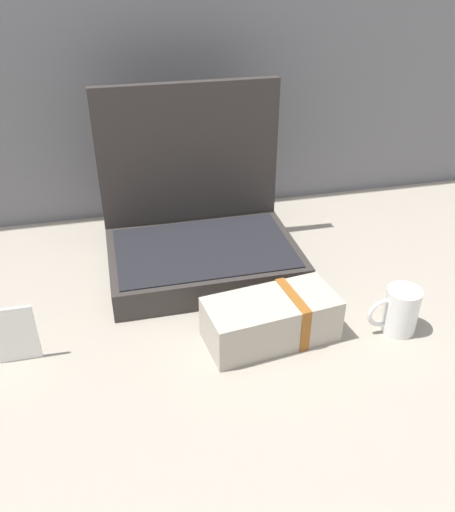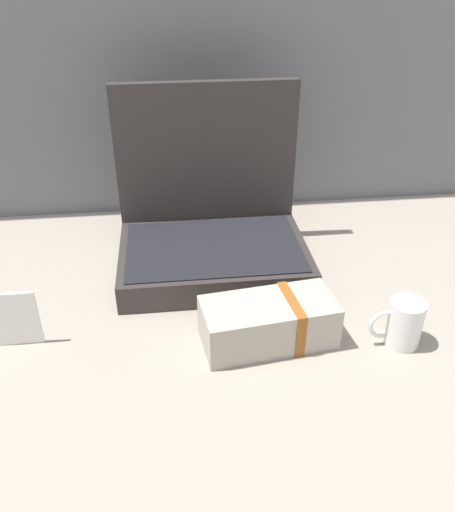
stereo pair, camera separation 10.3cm
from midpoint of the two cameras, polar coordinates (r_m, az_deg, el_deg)
name	(u,v)px [view 2 (the right image)]	position (r m, az deg, el deg)	size (l,w,h in m)	color
ground_plane	(230,318)	(1.15, 2.92, -6.74)	(6.00, 6.00, 0.00)	#9E9384
open_suitcase	(211,228)	(1.29, 0.54, 2.94)	(0.45, 0.33, 0.42)	#332D2B
cream_toiletry_bag	(270,322)	(1.07, 7.40, -7.18)	(0.28, 0.15, 0.10)	#B2A899
coffee_mug	(403,323)	(1.13, 20.96, -6.87)	(0.11, 0.07, 0.10)	white
info_card_left	(13,319)	(1.11, -19.68, -6.55)	(0.10, 0.01, 0.12)	white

